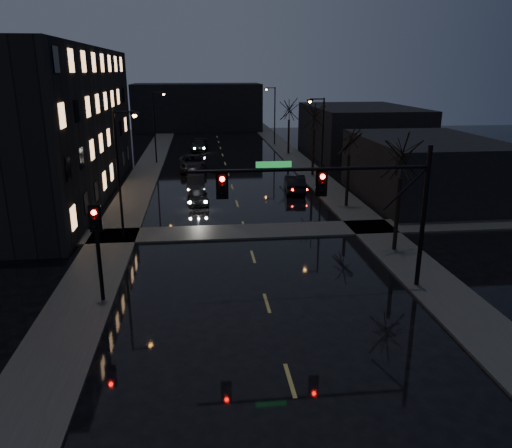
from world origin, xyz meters
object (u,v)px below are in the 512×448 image
object	(u,v)px
oncoming_car_a	(198,195)
oncoming_car_b	(196,183)
oncoming_car_c	(193,163)
lead_car	(295,183)
oncoming_car_d	(199,145)

from	to	relation	value
oncoming_car_a	oncoming_car_b	bearing A→B (deg)	88.32
oncoming_car_a	oncoming_car_c	world-z (taller)	oncoming_car_c
oncoming_car_a	oncoming_car_c	bearing A→B (deg)	88.58
oncoming_car_a	lead_car	bearing A→B (deg)	15.46
oncoming_car_d	lead_car	size ratio (longest dim) A/B	1.03
oncoming_car_a	oncoming_car_d	bearing A→B (deg)	85.92
oncoming_car_b	lead_car	world-z (taller)	lead_car
oncoming_car_b	oncoming_car_d	world-z (taller)	oncoming_car_b
oncoming_car_d	lead_car	distance (m)	25.87
oncoming_car_b	oncoming_car_d	distance (m)	23.37
oncoming_car_b	oncoming_car_c	size ratio (longest dim) A/B	0.73
lead_car	oncoming_car_d	bearing A→B (deg)	-65.09
oncoming_car_b	oncoming_car_a	bearing A→B (deg)	-87.83
lead_car	oncoming_car_b	bearing A→B (deg)	-1.30
oncoming_car_c	oncoming_car_a	bearing A→B (deg)	-90.30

